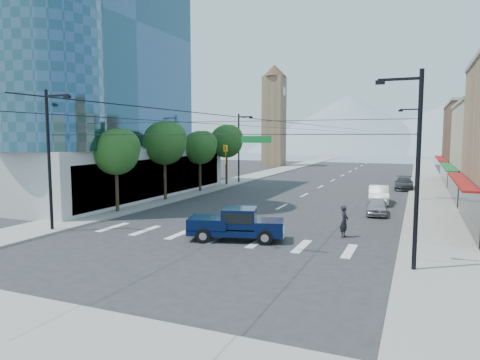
{
  "coord_description": "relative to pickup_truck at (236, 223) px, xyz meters",
  "views": [
    {
      "loc": [
        10.8,
        -21.29,
        6.12
      ],
      "look_at": [
        -0.88,
        6.66,
        3.0
      ],
      "focal_mm": 32.0,
      "sensor_mm": 36.0,
      "label": 1
    }
  ],
  "objects": [
    {
      "name": "pickup_truck",
      "position": [
        0.0,
        0.0,
        0.0
      ],
      "size": [
        5.97,
        3.45,
        1.92
      ],
      "rotation": [
        0.0,
        0.0,
        0.28
      ],
      "color": "#08153C",
      "rests_on": "ground"
    },
    {
      "name": "parked_car_mid",
      "position": [
        6.58,
        17.75,
        -0.19
      ],
      "size": [
        2.15,
        5.06,
        1.62
      ],
      "primitive_type": "imported",
      "rotation": [
        0.0,
        0.0,
        0.09
      ],
      "color": "white",
      "rests_on": "ground"
    },
    {
      "name": "parked_car_far",
      "position": [
        8.38,
        29.55,
        -0.29
      ],
      "size": [
        2.1,
        4.95,
        1.42
      ],
      "primitive_type": "imported",
      "rotation": [
        0.0,
        0.0,
        0.02
      ],
      "color": "#333336",
      "rests_on": "ground"
    },
    {
      "name": "mountain_right",
      "position": [
        18.98,
        158.55,
        8.0
      ],
      "size": [
        90.0,
        90.0,
        18.0
      ],
      "primitive_type": "cone",
      "color": "gray",
      "rests_on": "ground"
    },
    {
      "name": "tree_midfar",
      "position": [
        -12.09,
        18.64,
        3.99
      ],
      "size": [
        3.65,
        3.64,
        6.71
      ],
      "color": "black",
      "rests_on": "ground"
    },
    {
      "name": "tree_far",
      "position": [
        -12.09,
        25.64,
        4.6
      ],
      "size": [
        4.09,
        4.09,
        7.52
      ],
      "color": "black",
      "rests_on": "ground"
    },
    {
      "name": "lamp_pole_nw",
      "position": [
        -11.68,
        28.55,
        3.94
      ],
      "size": [
        2.0,
        0.25,
        9.0
      ],
      "color": "black",
      "rests_on": "ground"
    },
    {
      "name": "parked_car_near",
      "position": [
        6.95,
        11.78,
        -0.33
      ],
      "size": [
        1.87,
        4.0,
        1.33
      ],
      "primitive_type": "imported",
      "rotation": [
        0.0,
        0.0,
        0.08
      ],
      "color": "#A2A1A6",
      "rests_on": "ground"
    },
    {
      "name": "sidewalk_right",
      "position": [
        10.98,
        38.55,
        -0.92
      ],
      "size": [
        4.0,
        120.0,
        0.15
      ],
      "primitive_type": "cube",
      "color": "gray",
      "rests_on": "ground"
    },
    {
      "name": "mountain_left",
      "position": [
        -16.02,
        148.55,
        10.0
      ],
      "size": [
        80.0,
        80.0,
        22.0
      ],
      "primitive_type": "cone",
      "color": "gray",
      "rests_on": "ground"
    },
    {
      "name": "ground",
      "position": [
        -1.02,
        -1.45,
        -1.0
      ],
      "size": [
        160.0,
        160.0,
        0.0
      ],
      "primitive_type": "plane",
      "color": "#28282B",
      "rests_on": "ground"
    },
    {
      "name": "tree_midnear",
      "position": [
        -12.09,
        11.64,
        4.6
      ],
      "size": [
        4.09,
        4.09,
        7.52
      ],
      "color": "black",
      "rests_on": "ground"
    },
    {
      "name": "sidewalk_left",
      "position": [
        -13.02,
        38.55,
        -0.92
      ],
      "size": [
        4.0,
        120.0,
        0.15
      ],
      "primitive_type": "cube",
      "color": "gray",
      "rests_on": "ground"
    },
    {
      "name": "lamp_pole_ne",
      "position": [
        9.65,
        20.55,
        3.94
      ],
      "size": [
        2.0,
        0.25,
        9.0
      ],
      "color": "black",
      "rests_on": "ground"
    },
    {
      "name": "clock_tower",
      "position": [
        -17.52,
        60.55,
        9.65
      ],
      "size": [
        4.8,
        4.8,
        20.4
      ],
      "color": "#8C6B4C",
      "rests_on": "ground"
    },
    {
      "name": "office_tower",
      "position": [
        -27.28,
        12.4,
        13.46
      ],
      "size": [
        29.5,
        27.0,
        30.0
      ],
      "color": "#B7B7B2",
      "rests_on": "ground"
    },
    {
      "name": "tree_near",
      "position": [
        -12.09,
        4.64,
        3.99
      ],
      "size": [
        3.65,
        3.64,
        6.71
      ],
      "color": "black",
      "rests_on": "ground"
    },
    {
      "name": "pedestrian",
      "position": [
        5.8,
        3.17,
        -0.02
      ],
      "size": [
        0.57,
        0.77,
        1.95
      ],
      "primitive_type": "imported",
      "rotation": [
        0.0,
        0.0,
        1.42
      ],
      "color": "black",
      "rests_on": "ground"
    },
    {
      "name": "sidewalk_cross",
      "position": [
        -1.02,
        -13.45,
        -0.92
      ],
      "size": [
        28.0,
        4.0,
        0.15
      ],
      "primitive_type": "cube",
      "color": "gray",
      "rests_on": "ground"
    },
    {
      "name": "signal_rig",
      "position": [
        -0.83,
        -2.45,
        3.65
      ],
      "size": [
        21.8,
        0.2,
        9.0
      ],
      "color": "black",
      "rests_on": "ground"
    }
  ]
}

